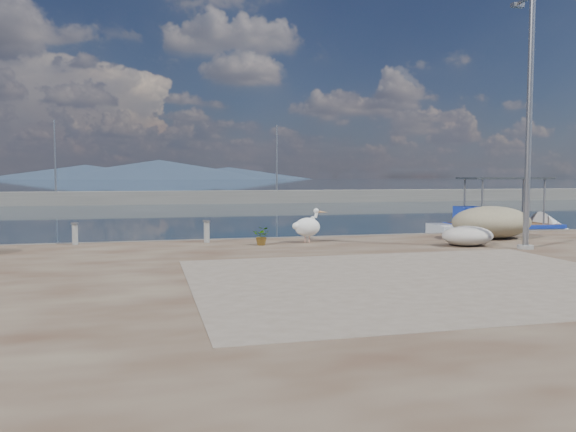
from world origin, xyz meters
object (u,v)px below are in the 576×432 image
Objects in this scene: lamp_post at (528,130)px; bollard_near at (207,230)px; boat_right at (501,232)px; pelican at (308,226)px.

bollard_near is (-8.50, 3.65, -2.92)m from lamp_post.
boat_right reaches higher than pelican.
boat_right is 8.98× the size of bollard_near.
lamp_post is at bearing -23.26° from bollard_near.
boat_right is 10.12m from pelican.
lamp_post is (-3.88, -6.63, 3.57)m from boat_right.
lamp_post is at bearing -115.03° from boat_right.
boat_right is 12.75m from bollard_near.
pelican is 3.10m from bollard_near.
pelican is at bearing -152.98° from boat_right.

